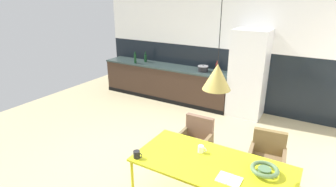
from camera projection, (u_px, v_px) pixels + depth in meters
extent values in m
plane|color=tan|center=(148.00, 165.00, 4.44)|extent=(8.47, 8.47, 0.00)
cube|color=black|center=(219.00, 77.00, 6.74)|extent=(6.52, 0.12, 1.42)
cube|color=white|center=(223.00, 18.00, 6.25)|extent=(6.52, 0.12, 1.42)
cube|color=#38261C|center=(165.00, 83.00, 7.20)|extent=(3.50, 0.60, 0.85)
cube|color=#2C3A37|center=(165.00, 66.00, 7.05)|extent=(3.53, 0.63, 0.04)
cube|color=black|center=(159.00, 99.00, 7.09)|extent=(3.50, 0.01, 0.10)
cube|color=silver|center=(248.00, 74.00, 5.98)|extent=(0.76, 0.60, 1.95)
cube|color=yellow|center=(212.00, 165.00, 3.23)|extent=(1.89, 0.90, 0.03)
cylinder|color=yellow|center=(166.00, 154.00, 4.13)|extent=(0.04, 0.04, 0.71)
cylinder|color=yellow|center=(133.00, 184.00, 3.46)|extent=(0.04, 0.04, 0.71)
cube|color=brown|center=(194.00, 144.00, 4.25)|extent=(0.48, 0.46, 0.06)
cube|color=brown|center=(200.00, 127.00, 4.33)|extent=(0.46, 0.08, 0.37)
cube|color=brown|center=(207.00, 142.00, 4.11)|extent=(0.05, 0.41, 0.14)
cube|color=brown|center=(182.00, 135.00, 4.32)|extent=(0.05, 0.41, 0.14)
cylinder|color=black|center=(200.00, 167.00, 4.08)|extent=(0.02, 0.02, 0.40)
cylinder|color=black|center=(177.00, 159.00, 4.27)|extent=(0.02, 0.02, 0.40)
cylinder|color=black|center=(210.00, 155.00, 4.38)|extent=(0.02, 0.02, 0.40)
cylinder|color=black|center=(187.00, 148.00, 4.57)|extent=(0.02, 0.02, 0.40)
cylinder|color=black|center=(204.00, 171.00, 4.30)|extent=(0.02, 0.41, 0.02)
cylinder|color=black|center=(182.00, 163.00, 4.49)|extent=(0.02, 0.41, 0.02)
cube|color=brown|center=(266.00, 162.00, 3.81)|extent=(0.53, 0.51, 0.06)
cube|color=brown|center=(269.00, 142.00, 3.91)|extent=(0.46, 0.13, 0.36)
cube|color=brown|center=(284.00, 159.00, 3.69)|extent=(0.09, 0.42, 0.14)
cube|color=brown|center=(251.00, 152.00, 3.86)|extent=(0.09, 0.42, 0.14)
cylinder|color=black|center=(278.00, 187.00, 3.65)|extent=(0.02, 0.02, 0.39)
cylinder|color=black|center=(248.00, 179.00, 3.80)|extent=(0.02, 0.02, 0.39)
cylinder|color=black|center=(280.00, 171.00, 3.97)|extent=(0.02, 0.02, 0.39)
cylinder|color=black|center=(252.00, 165.00, 4.13)|extent=(0.02, 0.02, 0.39)
cylinder|color=black|center=(249.00, 182.00, 4.03)|extent=(0.06, 0.41, 0.02)
cylinder|color=#4C704C|center=(264.00, 171.00, 3.03)|extent=(0.15, 0.15, 0.07)
torus|color=#527046|center=(265.00, 169.00, 3.03)|extent=(0.32, 0.32, 0.05)
cube|color=white|center=(223.00, 177.00, 2.98)|extent=(0.13, 0.20, 0.01)
cube|color=white|center=(235.00, 181.00, 2.91)|extent=(0.13, 0.20, 0.01)
cube|color=beige|center=(229.00, 179.00, 2.94)|extent=(0.01, 0.20, 0.00)
cylinder|color=black|center=(137.00, 154.00, 3.33)|extent=(0.08, 0.08, 0.09)
torus|color=black|center=(140.00, 155.00, 3.30)|extent=(0.06, 0.01, 0.06)
cylinder|color=white|center=(201.00, 149.00, 3.45)|extent=(0.07, 0.07, 0.09)
torus|color=white|center=(204.00, 150.00, 3.42)|extent=(0.06, 0.01, 0.06)
cylinder|color=black|center=(203.00, 69.00, 6.50)|extent=(0.25, 0.25, 0.12)
cylinder|color=gray|center=(203.00, 66.00, 6.48)|extent=(0.25, 0.25, 0.01)
sphere|color=black|center=(203.00, 65.00, 6.47)|extent=(0.02, 0.02, 0.02)
cylinder|color=maroon|center=(217.00, 67.00, 6.47)|extent=(0.06, 0.06, 0.20)
cylinder|color=maroon|center=(217.00, 62.00, 6.43)|extent=(0.03, 0.03, 0.06)
cylinder|color=#0F3319|center=(135.00, 59.00, 7.24)|extent=(0.07, 0.07, 0.25)
cylinder|color=#0F3319|center=(135.00, 53.00, 7.19)|extent=(0.03, 0.03, 0.06)
cylinder|color=#0F3319|center=(145.00, 58.00, 7.40)|extent=(0.07, 0.07, 0.20)
cylinder|color=#0F3319|center=(145.00, 53.00, 7.35)|extent=(0.03, 0.03, 0.08)
cylinder|color=black|center=(221.00, 23.00, 2.63)|extent=(0.01, 0.01, 0.82)
cone|color=tan|center=(217.00, 77.00, 2.82)|extent=(0.30, 0.30, 0.28)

